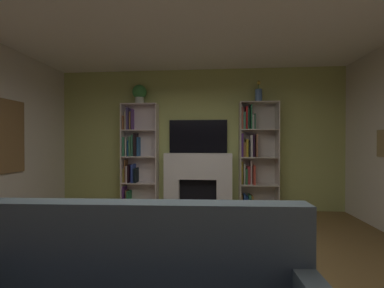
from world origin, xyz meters
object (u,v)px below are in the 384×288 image
Objects in this scene: tv at (198,137)px; bookshelf_left at (136,156)px; bookshelf_right at (253,156)px; potted_plant at (139,93)px; coffee_table at (162,263)px; vase_with_flowers at (259,95)px; fireplace at (198,180)px.

bookshelf_left reaches higher than tv.
tv is at bearing 175.65° from bookshelf_right.
coffee_table is (1.04, -2.76, -2.00)m from potted_plant.
vase_with_flowers is at bearing -1.24° from bookshelf_left.
bookshelf_right is 2.32× the size of coffee_table.
vase_with_flowers reaches higher than bookshelf_right.
tv is 0.55× the size of bookshelf_left.
potted_plant is at bearing -29.55° from bookshelf_left.
potted_plant reaches higher than tv.
vase_with_flowers is (0.10, -0.04, 1.20)m from bookshelf_right.
bookshelf_right is (1.09, 0.01, 0.48)m from fireplace.
coffee_table is at bearing -115.64° from vase_with_flowers.
bookshelf_right is at bearing -4.35° from tv.
potted_plant is 3.57m from coffee_table.
bookshelf_left is 5.15× the size of vase_with_flowers.
potted_plant is (-2.27, -0.04, 1.27)m from bookshelf_right.
vase_with_flowers is (2.37, -0.00, -0.07)m from potted_plant.
bookshelf_left is (-1.28, 0.02, 0.46)m from fireplace.
fireplace is 1.24× the size of tv.
potted_plant is 0.92× the size of vase_with_flowers.
vase_with_flowers reaches higher than bookshelf_left.
tv is (0.00, 0.09, 0.87)m from fireplace.
bookshelf_right is (1.09, -0.08, -0.39)m from tv.
potted_plant is at bearing -178.65° from fireplace.
fireplace is 1.19m from bookshelf_right.
coffee_table is (1.13, -2.81, -0.72)m from bookshelf_left.
potted_plant is at bearing 179.98° from vase_with_flowers.
fireplace is 3.77× the size of potted_plant.
bookshelf_right is at bearing 158.59° from vase_with_flowers.
coffee_table is at bearing -92.91° from fireplace.
vase_with_flowers is at bearing -21.41° from bookshelf_right.
bookshelf_left is 5.58× the size of potted_plant.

